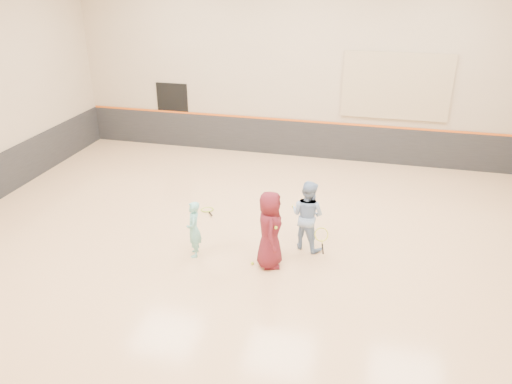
% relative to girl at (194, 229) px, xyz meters
% --- Properties ---
extents(room, '(15.04, 12.04, 6.22)m').
position_rel_girl_xyz_m(room, '(1.28, 0.72, 0.17)').
color(room, tan).
rests_on(room, ground).
extents(wainscot_back, '(14.90, 0.04, 1.20)m').
position_rel_girl_xyz_m(wainscot_back, '(1.28, 6.69, -0.04)').
color(wainscot_back, '#232326').
rests_on(wainscot_back, floor).
extents(accent_stripe, '(14.90, 0.03, 0.06)m').
position_rel_girl_xyz_m(accent_stripe, '(1.28, 6.68, 0.58)').
color(accent_stripe, '#D85914').
rests_on(accent_stripe, wall_back).
extents(acoustic_panel, '(3.20, 0.08, 2.00)m').
position_rel_girl_xyz_m(acoustic_panel, '(4.08, 6.67, 1.86)').
color(acoustic_panel, tan).
rests_on(acoustic_panel, wall_back).
extents(doorway, '(1.10, 0.05, 2.20)m').
position_rel_girl_xyz_m(doorway, '(-3.22, 6.70, 0.46)').
color(doorway, black).
rests_on(doorway, floor).
extents(girl, '(0.43, 0.54, 1.28)m').
position_rel_girl_xyz_m(girl, '(0.00, 0.00, 0.00)').
color(girl, '#74C9C2').
rests_on(girl, floor).
extents(instructor, '(0.97, 0.88, 1.63)m').
position_rel_girl_xyz_m(instructor, '(2.33, 0.91, 0.17)').
color(instructor, '#87A6D1').
rests_on(instructor, floor).
extents(young_man, '(0.73, 0.94, 1.70)m').
position_rel_girl_xyz_m(young_man, '(1.68, 0.01, 0.21)').
color(young_man, '#5B1520').
rests_on(young_man, floor).
extents(held_racket, '(0.38, 0.38, 0.62)m').
position_rel_girl_xyz_m(held_racket, '(2.69, 0.64, -0.12)').
color(held_racket, yellow).
rests_on(held_racket, instructor).
extents(spare_racket, '(0.75, 0.75, 0.11)m').
position_rel_girl_xyz_m(spare_racket, '(-0.46, 2.14, -0.58)').
color(spare_racket, '#9DCC2C').
rests_on(spare_racket, floor).
extents(ball_under_racket, '(0.07, 0.07, 0.07)m').
position_rel_girl_xyz_m(ball_under_racket, '(1.33, -0.09, -0.61)').
color(ball_under_racket, '#C9E234').
rests_on(ball_under_racket, floor).
extents(ball_in_hand, '(0.07, 0.07, 0.07)m').
position_rel_girl_xyz_m(ball_in_hand, '(1.85, -0.19, 0.38)').
color(ball_in_hand, '#DFEC37').
rests_on(ball_in_hand, young_man).
extents(ball_beside_spare, '(0.07, 0.07, 0.07)m').
position_rel_girl_xyz_m(ball_beside_spare, '(1.70, 2.82, -0.61)').
color(ball_beside_spare, yellow).
rests_on(ball_beside_spare, floor).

